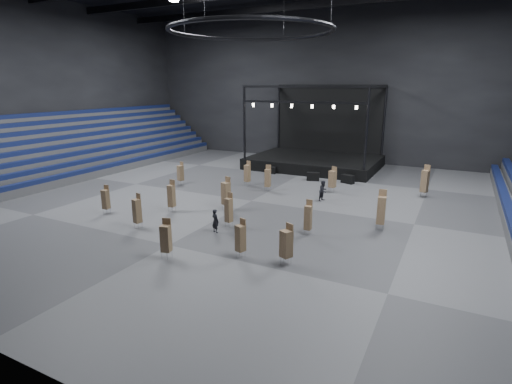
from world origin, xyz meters
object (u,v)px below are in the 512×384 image
at_px(stage, 317,154).
at_px(flight_case_left, 271,170).
at_px(flight_case_right, 348,179).
at_px(chair_stack_11, 268,178).
at_px(chair_stack_1, 226,193).
at_px(chair_stack_5, 247,173).
at_px(chair_stack_6, 172,195).
at_px(chair_stack_14, 381,210).
at_px(chair_stack_8, 241,237).
at_px(chair_stack_7, 181,173).
at_px(chair_stack_12, 333,179).
at_px(chair_stack_3, 106,199).
at_px(chair_stack_13, 286,243).
at_px(crew_member, 323,191).
at_px(flight_case_mid, 313,176).
at_px(chair_stack_4, 425,181).
at_px(chair_stack_9, 229,209).
at_px(man_center, 215,221).
at_px(chair_stack_10, 166,238).
at_px(chair_stack_2, 137,210).
at_px(chair_stack_0, 308,217).

relative_size(stage, flight_case_left, 13.06).
bearing_deg(flight_case_right, chair_stack_11, -132.44).
bearing_deg(chair_stack_1, chair_stack_5, 122.60).
bearing_deg(chair_stack_6, chair_stack_14, 8.04).
xyz_separation_m(chair_stack_8, chair_stack_11, (-4.80, 13.50, 0.08)).
height_order(stage, chair_stack_11, stage).
bearing_deg(chair_stack_5, chair_stack_14, -14.51).
relative_size(chair_stack_5, chair_stack_6, 0.97).
distance_m(chair_stack_5, chair_stack_11, 2.73).
height_order(chair_stack_7, chair_stack_12, chair_stack_12).
height_order(chair_stack_3, chair_stack_11, chair_stack_11).
relative_size(chair_stack_8, chair_stack_13, 0.98).
relative_size(chair_stack_1, crew_member, 1.53).
bearing_deg(flight_case_mid, chair_stack_5, -135.50).
xyz_separation_m(flight_case_left, chair_stack_13, (10.23, -19.96, 0.85)).
relative_size(flight_case_right, chair_stack_4, 0.44).
bearing_deg(chair_stack_7, chair_stack_1, -15.82).
distance_m(chair_stack_8, chair_stack_14, 9.90).
distance_m(stage, crew_member, 14.49).
xyz_separation_m(flight_case_left, flight_case_right, (8.46, -0.60, 0.05)).
bearing_deg(chair_stack_9, flight_case_left, 118.25).
bearing_deg(man_center, chair_stack_10, 105.58).
bearing_deg(chair_stack_10, flight_case_left, 84.46).
height_order(chair_stack_5, chair_stack_7, chair_stack_5).
relative_size(chair_stack_1, chair_stack_6, 1.05).
relative_size(chair_stack_2, chair_stack_4, 0.86).
bearing_deg(chair_stack_5, chair_stack_4, 24.06).
bearing_deg(crew_member, chair_stack_4, -38.23).
xyz_separation_m(chair_stack_6, chair_stack_9, (5.50, -0.93, -0.05)).
height_order(chair_stack_2, chair_stack_14, chair_stack_14).
bearing_deg(flight_case_mid, crew_member, -64.28).
bearing_deg(chair_stack_4, chair_stack_7, -146.84).
distance_m(chair_stack_12, man_center, 13.65).
bearing_deg(man_center, chair_stack_2, 36.00).
relative_size(chair_stack_1, chair_stack_2, 1.09).
distance_m(chair_stack_1, chair_stack_4, 16.83).
xyz_separation_m(flight_case_mid, chair_stack_7, (-10.62, -7.30, 0.74)).
distance_m(chair_stack_5, chair_stack_7, 6.34).
height_order(flight_case_mid, chair_stack_14, chair_stack_14).
height_order(chair_stack_6, chair_stack_14, chair_stack_14).
bearing_deg(chair_stack_13, flight_case_right, 120.06).
bearing_deg(chair_stack_13, flight_case_left, 141.97).
bearing_deg(crew_member, chair_stack_0, -152.12).
bearing_deg(chair_stack_0, chair_stack_14, 35.14).
relative_size(chair_stack_3, chair_stack_6, 0.88).
distance_m(stage, chair_stack_0, 22.38).
relative_size(chair_stack_13, chair_stack_14, 0.83).
xyz_separation_m(flight_case_left, chair_stack_14, (13.65, -12.35, 1.03)).
bearing_deg(chair_stack_1, chair_stack_10, -63.26).
distance_m(flight_case_mid, chair_stack_13, 19.60).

